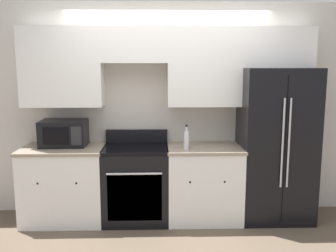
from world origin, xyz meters
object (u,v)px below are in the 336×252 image
oven_range (136,183)px  microwave (64,133)px  refrigerator (274,144)px  bottle (186,140)px

oven_range → microwave: size_ratio=1.98×
refrigerator → microwave: size_ratio=3.40×
refrigerator → bottle: size_ratio=6.36×
refrigerator → microwave: (-2.52, 0.04, 0.14)m
bottle → microwave: bearing=171.1°
oven_range → microwave: 1.05m
microwave → bottle: 1.46m
oven_range → bottle: 0.82m
microwave → refrigerator: bearing=-0.9°
refrigerator → bottle: 1.10m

